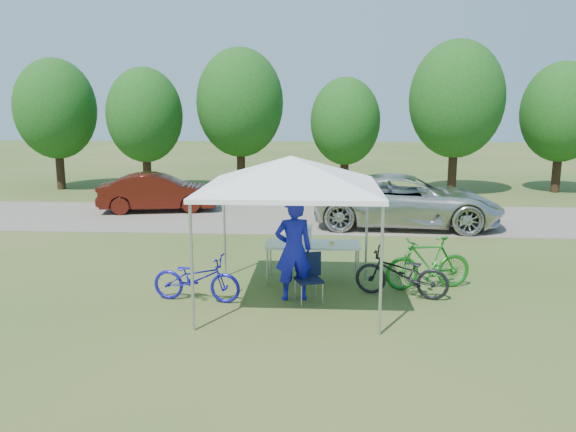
# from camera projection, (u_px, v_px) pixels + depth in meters

# --- Properties ---
(ground) EXTENTS (100.00, 100.00, 0.00)m
(ground) POSITION_uv_depth(u_px,v_px,m) (291.00, 301.00, 10.53)
(ground) COLOR #2D5119
(ground) RESTS_ON ground
(gravel_strip) EXTENTS (24.00, 5.00, 0.02)m
(gravel_strip) POSITION_uv_depth(u_px,v_px,m) (305.00, 218.00, 18.37)
(gravel_strip) COLOR gray
(gravel_strip) RESTS_ON ground
(canopy) EXTENTS (4.53, 4.53, 3.00)m
(canopy) POSITION_uv_depth(u_px,v_px,m) (291.00, 160.00, 10.02)
(canopy) COLOR #A5A5AA
(canopy) RESTS_ON ground
(treeline) EXTENTS (24.89, 4.28, 6.30)m
(treeline) POSITION_uv_depth(u_px,v_px,m) (303.00, 108.00, 23.64)
(treeline) COLOR #382314
(treeline) RESTS_ON ground
(folding_table) EXTENTS (1.95, 0.81, 0.80)m
(folding_table) POSITION_uv_depth(u_px,v_px,m) (313.00, 245.00, 11.65)
(folding_table) COLOR white
(folding_table) RESTS_ON ground
(folding_chair) EXTENTS (0.58, 0.61, 0.90)m
(folding_chair) POSITION_uv_depth(u_px,v_px,m) (309.00, 273.00, 10.48)
(folding_chair) COLOR black
(folding_chair) RESTS_ON ground
(cooler) EXTENTS (0.49, 0.34, 0.36)m
(cooler) POSITION_uv_depth(u_px,v_px,m) (300.00, 235.00, 11.62)
(cooler) COLOR white
(cooler) RESTS_ON folding_table
(ice_cream_cup) EXTENTS (0.08, 0.08, 0.06)m
(ice_cream_cup) POSITION_uv_depth(u_px,v_px,m) (332.00, 243.00, 11.56)
(ice_cream_cup) COLOR gold
(ice_cream_cup) RESTS_ON folding_table
(cyclist) EXTENTS (0.79, 0.61, 1.94)m
(cyclist) POSITION_uv_depth(u_px,v_px,m) (294.00, 250.00, 10.47)
(cyclist) COLOR #1719BE
(cyclist) RESTS_ON ground
(bike_blue) EXTENTS (1.74, 0.79, 0.88)m
(bike_blue) POSITION_uv_depth(u_px,v_px,m) (197.00, 278.00, 10.47)
(bike_blue) COLOR #1713A8
(bike_blue) RESTS_ON ground
(bike_green) EXTENTS (1.84, 0.91, 1.07)m
(bike_green) POSITION_uv_depth(u_px,v_px,m) (428.00, 263.00, 11.15)
(bike_green) COLOR #186F1B
(bike_green) RESTS_ON ground
(bike_dark) EXTENTS (1.88, 1.06, 0.93)m
(bike_dark) POSITION_uv_depth(u_px,v_px,m) (401.00, 273.00, 10.69)
(bike_dark) COLOR black
(bike_dark) RESTS_ON ground
(minivan) EXTENTS (5.79, 2.96, 1.57)m
(minivan) POSITION_uv_depth(u_px,v_px,m) (406.00, 200.00, 16.97)
(minivan) COLOR silver
(minivan) RESTS_ON gravel_strip
(sedan) EXTENTS (4.18, 2.13, 1.31)m
(sedan) POSITION_uv_depth(u_px,v_px,m) (158.00, 192.00, 19.45)
(sedan) COLOR #48130C
(sedan) RESTS_ON gravel_strip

